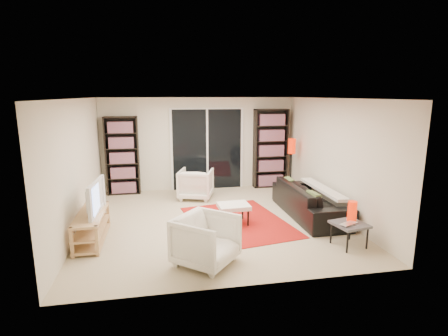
{
  "coord_description": "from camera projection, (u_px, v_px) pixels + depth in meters",
  "views": [
    {
      "loc": [
        -1.02,
        -6.56,
        2.47
      ],
      "look_at": [
        0.25,
        0.3,
        1.0
      ],
      "focal_mm": 28.0,
      "sensor_mm": 36.0,
      "label": 1
    }
  ],
  "objects": [
    {
      "name": "rug",
      "position": [
        238.0,
        221.0,
        6.91
      ],
      "size": [
        2.13,
        2.64,
        0.01
      ],
      "primitive_type": "cube",
      "rotation": [
        0.0,
        0.0,
        0.17
      ],
      "color": "#B31711",
      "rests_on": "floor"
    },
    {
      "name": "ottoman",
      "position": [
        234.0,
        207.0,
        6.73
      ],
      "size": [
        0.61,
        0.51,
        0.4
      ],
      "color": "white",
      "rests_on": "floor"
    },
    {
      "name": "wall_right",
      "position": [
        334.0,
        157.0,
        7.2
      ],
      "size": [
        0.02,
        5.0,
        2.4
      ],
      "primitive_type": "cube",
      "color": "beige",
      "rests_on": "ground"
    },
    {
      "name": "wall_front",
      "position": [
        245.0,
        199.0,
        4.35
      ],
      "size": [
        5.0,
        0.02,
        2.4
      ],
      "primitive_type": "cube",
      "color": "beige",
      "rests_on": "ground"
    },
    {
      "name": "bookshelf_right",
      "position": [
        271.0,
        149.0,
        9.37
      ],
      "size": [
        0.9,
        0.3,
        2.1
      ],
      "color": "black",
      "rests_on": "ground"
    },
    {
      "name": "side_table",
      "position": [
        350.0,
        226.0,
        5.74
      ],
      "size": [
        0.59,
        0.59,
        0.4
      ],
      "color": "#49494E",
      "rests_on": "floor"
    },
    {
      "name": "table_lamp",
      "position": [
        352.0,
        211.0,
        5.82
      ],
      "size": [
        0.15,
        0.15,
        0.34
      ],
      "primitive_type": "cylinder",
      "color": "red",
      "rests_on": "side_table"
    },
    {
      "name": "armchair_front",
      "position": [
        206.0,
        240.0,
        5.13
      ],
      "size": [
        1.14,
        1.13,
        0.74
      ],
      "primitive_type": "imported",
      "rotation": [
        0.0,
        0.0,
        0.86
      ],
      "color": "white",
      "rests_on": "floor"
    },
    {
      "name": "tv_stand",
      "position": [
        92.0,
        226.0,
        5.96
      ],
      "size": [
        0.43,
        1.33,
        0.5
      ],
      "color": "tan",
      "rests_on": "floor"
    },
    {
      "name": "armchair_back",
      "position": [
        196.0,
        184.0,
        8.42
      ],
      "size": [
        0.97,
        0.98,
        0.72
      ],
      "primitive_type": "imported",
      "rotation": [
        0.0,
        0.0,
        2.84
      ],
      "color": "white",
      "rests_on": "floor"
    },
    {
      "name": "tv",
      "position": [
        91.0,
        197.0,
        5.86
      ],
      "size": [
        0.21,
        0.98,
        0.56
      ],
      "primitive_type": "imported",
      "rotation": [
        0.0,
        0.0,
        1.49
      ],
      "color": "black",
      "rests_on": "tv_stand"
    },
    {
      "name": "floor",
      "position": [
        214.0,
        220.0,
        7.0
      ],
      "size": [
        5.0,
        5.0,
        0.0
      ],
      "primitive_type": "plane",
      "color": "beige",
      "rests_on": "ground"
    },
    {
      "name": "sofa",
      "position": [
        310.0,
        200.0,
        7.23
      ],
      "size": [
        0.88,
        2.26,
        0.66
      ],
      "primitive_type": "imported",
      "rotation": [
        0.0,
        0.0,
        1.57
      ],
      "color": "black",
      "rests_on": "floor"
    },
    {
      "name": "wall_back",
      "position": [
        199.0,
        144.0,
        9.16
      ],
      "size": [
        5.0,
        0.02,
        2.4
      ],
      "primitive_type": "cube",
      "color": "beige",
      "rests_on": "ground"
    },
    {
      "name": "wall_left",
      "position": [
        78.0,
        166.0,
        6.31
      ],
      "size": [
        0.02,
        5.0,
        2.4
      ],
      "primitive_type": "cube",
      "color": "beige",
      "rests_on": "ground"
    },
    {
      "name": "ceiling",
      "position": [
        214.0,
        98.0,
        6.51
      ],
      "size": [
        5.0,
        5.0,
        0.02
      ],
      "primitive_type": "cube",
      "color": "white",
      "rests_on": "wall_back"
    },
    {
      "name": "floor_lamp",
      "position": [
        292.0,
        152.0,
        8.78
      ],
      "size": [
        0.21,
        0.21,
        1.39
      ],
      "color": "black",
      "rests_on": "floor"
    },
    {
      "name": "sliding_door",
      "position": [
        207.0,
        150.0,
        9.19
      ],
      "size": [
        1.92,
        0.08,
        2.16
      ],
      "color": "white",
      "rests_on": "ground"
    },
    {
      "name": "bookshelf_left",
      "position": [
        122.0,
        156.0,
        8.7
      ],
      "size": [
        0.8,
        0.3,
        1.95
      ],
      "color": "black",
      "rests_on": "ground"
    },
    {
      "name": "laptop",
      "position": [
        351.0,
        225.0,
        5.63
      ],
      "size": [
        0.39,
        0.33,
        0.03
      ],
      "primitive_type": "imported",
      "rotation": [
        0.0,
        0.0,
        0.43
      ],
      "color": "silver",
      "rests_on": "side_table"
    }
  ]
}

